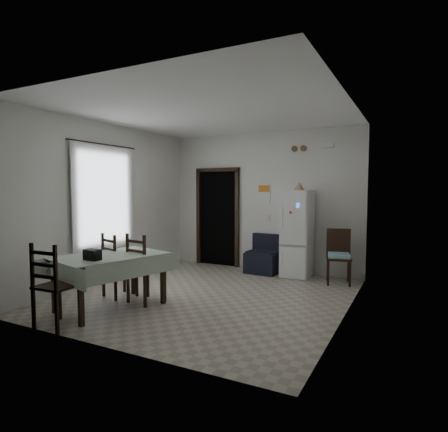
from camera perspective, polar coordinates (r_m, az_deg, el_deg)
ground at (r=6.16m, az=-2.18°, el=-11.98°), size 4.50×4.50×0.00m
ceiling at (r=6.04m, az=-2.26°, el=15.50°), size 4.20×4.50×0.02m
wall_back at (r=7.96m, az=5.80°, el=2.23°), size 4.20×0.02×2.90m
wall_front at (r=4.12m, az=-17.83°, el=0.38°), size 4.20×0.02×2.90m
wall_left at (r=7.20m, az=-16.94°, el=1.88°), size 0.02×4.50×2.90m
wall_right at (r=5.22m, az=18.27°, el=1.10°), size 0.02×4.50×2.90m
doorway at (r=8.60m, az=-0.24°, el=-0.22°), size 1.06×0.52×2.22m
window_recess at (r=7.09m, az=-18.37°, el=2.63°), size 0.10×1.20×1.60m
curtain at (r=7.01m, az=-17.74°, el=2.63°), size 0.02×1.45×1.85m
curtain_rod at (r=7.05m, az=-17.85°, el=10.37°), size 0.02×1.60×0.02m
calendar at (r=7.93m, az=6.11°, el=3.44°), size 0.28×0.02×0.40m
calendar_image at (r=7.92m, az=6.10°, el=4.17°), size 0.24×0.01×0.14m
light_switch at (r=7.91m, az=6.76°, el=-0.33°), size 0.08×0.02×0.12m
vent_left at (r=7.76m, az=10.70°, el=10.05°), size 0.12×0.03×0.12m
vent_right at (r=7.71m, az=12.00°, el=10.07°), size 0.12×0.03×0.12m
emergency_light at (r=7.57m, az=15.44°, el=10.35°), size 0.25×0.07×0.09m
fridge at (r=7.42m, az=11.10°, el=-2.67°), size 0.55×0.55×1.68m
tan_cone at (r=7.39m, az=11.42°, el=4.48°), size 0.22×0.22×0.16m
navy_seat at (r=7.71m, az=6.03°, el=-5.77°), size 0.69×0.67×0.78m
corner_chair at (r=7.07m, az=17.08°, el=-5.98°), size 0.51×0.51×0.98m
dining_table at (r=5.67m, az=-16.90°, el=-9.54°), size 1.33×1.68×0.77m
black_bag at (r=5.26m, az=-19.42°, el=-5.59°), size 0.22×0.14×0.14m
dining_chair_far_left at (r=6.20m, az=-15.59°, el=-7.18°), size 0.54×0.54×1.01m
dining_chair_far_right at (r=5.80m, az=-11.77°, el=-7.72°), size 0.52×0.52×1.05m
dining_chair_near_head at (r=5.12m, az=-24.02°, el=-9.52°), size 0.48×0.48×1.06m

